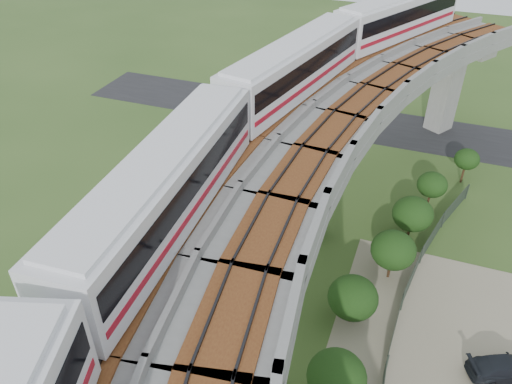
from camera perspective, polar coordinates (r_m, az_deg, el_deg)
ground at (r=31.60m, az=-1.32°, el=-15.47°), size 160.00×160.00×0.00m
asphalt_road at (r=54.93m, az=10.42°, el=7.96°), size 60.00×8.00×0.03m
viaduct at (r=24.41m, az=6.83°, el=-4.15°), size 19.58×73.98×11.40m
metro_train at (r=26.09m, az=1.95°, el=7.42°), size 12.19×61.23×3.64m
fence at (r=30.11m, az=17.22°, el=-18.93°), size 3.87×38.73×1.50m
tree_0 at (r=46.26m, az=22.96°, el=3.47°), size 2.09×2.09×3.23m
tree_1 at (r=41.66m, az=19.49°, el=0.79°), size 2.36×2.36×3.37m
tree_2 at (r=38.32m, az=17.48°, el=-2.41°), size 2.97×2.97×3.41m
tree_3 at (r=34.23m, az=15.42°, el=-6.41°), size 2.97×2.97×3.71m
tree_4 at (r=31.01m, az=11.02°, el=-11.77°), size 3.03×3.03×3.39m
tree_5 at (r=26.63m, az=9.21°, el=-20.15°), size 3.00×3.00×3.96m
car_dark at (r=32.24m, az=26.60°, el=-17.51°), size 4.48×3.31×1.21m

